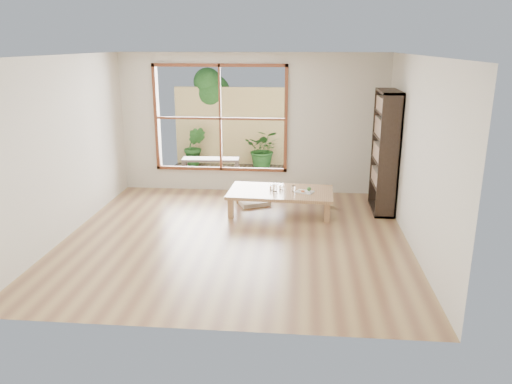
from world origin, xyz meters
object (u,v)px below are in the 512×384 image
at_px(low_table, 281,193).
at_px(bookshelf, 385,152).
at_px(garden_bench, 211,161).
at_px(food_tray, 305,191).

bearing_deg(low_table, bookshelf, 11.95).
xyz_separation_m(low_table, garden_bench, (-1.59, 2.21, 0.01)).
bearing_deg(bookshelf, garden_bench, 149.70).
relative_size(food_tray, garden_bench, 0.27).
bearing_deg(low_table, food_tray, -4.14).
relative_size(low_table, garden_bench, 1.46).
xyz_separation_m(food_tray, garden_bench, (-2.00, 2.26, -0.06)).
xyz_separation_m(bookshelf, garden_bench, (-3.30, 1.93, -0.67)).
xyz_separation_m(bookshelf, food_tray, (-1.30, -0.33, -0.62)).
bearing_deg(food_tray, low_table, -163.68).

